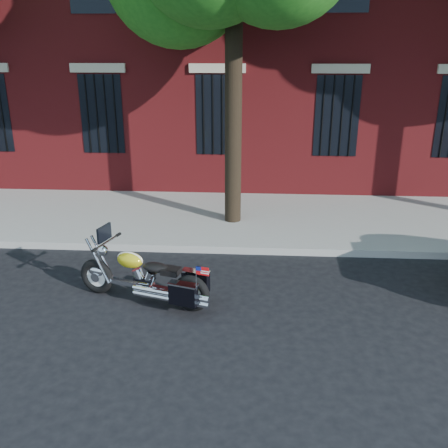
{
  "coord_description": "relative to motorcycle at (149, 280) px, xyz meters",
  "views": [
    {
      "loc": [
        0.99,
        -7.76,
        3.94
      ],
      "look_at": [
        0.44,
        0.8,
        0.81
      ],
      "focal_mm": 40.0,
      "sensor_mm": 36.0,
      "label": 1
    }
  ],
  "objects": [
    {
      "name": "curb",
      "position": [
        0.65,
        2.13,
        -0.34
      ],
      "size": [
        40.0,
        0.16,
        0.15
      ],
      "primitive_type": "cube",
      "color": "gray",
      "rests_on": "ground"
    },
    {
      "name": "sidewalk",
      "position": [
        0.65,
        4.01,
        -0.34
      ],
      "size": [
        40.0,
        3.6,
        0.15
      ],
      "primitive_type": "cube",
      "color": "gray",
      "rests_on": "ground"
    },
    {
      "name": "ground",
      "position": [
        0.65,
        0.75,
        -0.41
      ],
      "size": [
        120.0,
        120.0,
        0.0
      ],
      "primitive_type": "plane",
      "color": "black",
      "rests_on": "ground"
    },
    {
      "name": "motorcycle",
      "position": [
        0.0,
        0.0,
        0.0
      ],
      "size": [
        2.26,
        1.14,
        1.22
      ],
      "rotation": [
        0.0,
        0.0,
        -0.29
      ],
      "color": "black",
      "rests_on": "ground"
    }
  ]
}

